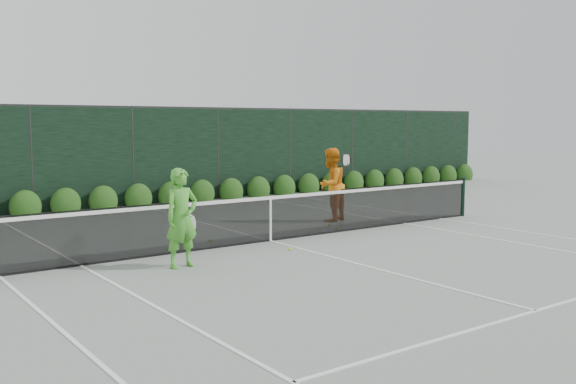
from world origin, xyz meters
TOP-DOWN VIEW (x-y plane):
  - ground at (0.00, 0.00)m, footprint 80.00×80.00m
  - tennis_net at (-0.02, 0.00)m, footprint 12.90×0.10m
  - player_woman at (-2.68, -1.15)m, footprint 0.69×0.49m
  - player_man at (2.85, 1.39)m, footprint 1.13×1.01m
  - court_lines at (0.00, 0.00)m, footprint 11.03×23.83m
  - windscreen_fence at (0.00, -2.71)m, footprint 32.00×21.07m
  - hedge_row at (-0.00, 7.15)m, footprint 31.66×0.65m
  - tennis_balls at (0.77, 0.18)m, footprint 3.51×1.96m

SIDE VIEW (x-z plane):
  - ground at x=0.00m, z-range 0.00..0.00m
  - court_lines at x=0.00m, z-range 0.00..0.01m
  - tennis_balls at x=0.77m, z-range 0.00..0.07m
  - hedge_row at x=0.00m, z-range -0.23..0.70m
  - tennis_net at x=-0.02m, z-range 0.00..1.07m
  - player_woman at x=-2.68m, z-range 0.00..1.76m
  - player_man at x=2.85m, z-range 0.00..1.91m
  - windscreen_fence at x=0.00m, z-range -0.02..3.04m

